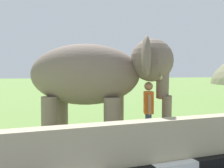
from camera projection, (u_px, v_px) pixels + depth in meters
barrier_parapet at (129, 149)px, 4.68m from camera, size 28.00×0.36×1.00m
elephant at (97, 76)px, 7.14m from camera, size 3.95×3.43×2.82m
person_handler at (148, 109)px, 6.88m from camera, size 0.38×0.63×1.66m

